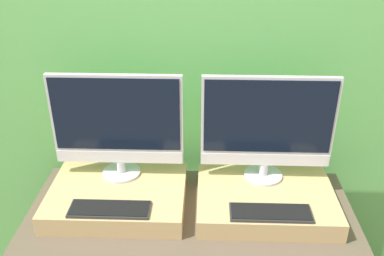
# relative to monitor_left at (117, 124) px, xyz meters

# --- Properties ---
(wall_back) EXTENTS (8.00, 0.04, 2.60)m
(wall_back) POSITION_rel_monitor_left_xyz_m (0.33, 0.24, 0.23)
(wall_back) COLOR #66B75B
(wall_back) RESTS_ON ground_plane
(workbench) EXTENTS (1.43, 0.73, 0.72)m
(workbench) POSITION_rel_monitor_left_xyz_m (0.33, -0.20, -0.43)
(workbench) COLOR brown
(workbench) RESTS_ON ground_plane
(wooden_riser_left) EXTENTS (0.59, 0.44, 0.09)m
(wooden_riser_left) POSITION_rel_monitor_left_xyz_m (-0.00, -0.12, -0.30)
(wooden_riser_left) COLOR tan
(wooden_riser_left) RESTS_ON workbench
(monitor_left) EXTENTS (0.57, 0.17, 0.49)m
(monitor_left) POSITION_rel_monitor_left_xyz_m (0.00, 0.00, 0.00)
(monitor_left) COLOR silver
(monitor_left) RESTS_ON wooden_riser_left
(keyboard_left) EXTENTS (0.33, 0.11, 0.01)m
(keyboard_left) POSITION_rel_monitor_left_xyz_m (-0.00, -0.27, -0.25)
(keyboard_left) COLOR #2D2D2D
(keyboard_left) RESTS_ON wooden_riser_left
(wooden_riser_right) EXTENTS (0.59, 0.44, 0.09)m
(wooden_riser_right) POSITION_rel_monitor_left_xyz_m (0.65, -0.12, -0.30)
(wooden_riser_right) COLOR tan
(wooden_riser_right) RESTS_ON workbench
(monitor_right) EXTENTS (0.57, 0.17, 0.49)m
(monitor_right) POSITION_rel_monitor_left_xyz_m (0.65, 0.00, 0.00)
(monitor_right) COLOR silver
(monitor_right) RESTS_ON wooden_riser_right
(keyboard_right) EXTENTS (0.33, 0.11, 0.01)m
(keyboard_right) POSITION_rel_monitor_left_xyz_m (0.65, -0.27, -0.25)
(keyboard_right) COLOR #2D2D2D
(keyboard_right) RESTS_ON wooden_riser_right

